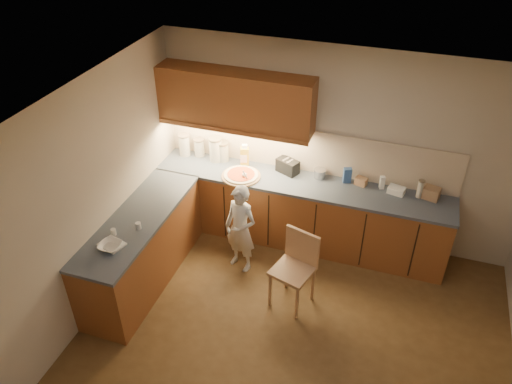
% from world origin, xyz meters
% --- Properties ---
extents(room, '(4.54, 4.50, 2.62)m').
position_xyz_m(room, '(0.00, 0.00, 1.68)').
color(room, '#53391C').
rests_on(room, ground).
extents(l_counter, '(3.77, 2.62, 0.92)m').
position_xyz_m(l_counter, '(-0.92, 1.25, 0.46)').
color(l_counter, brown).
rests_on(l_counter, ground).
extents(backsplash, '(3.75, 0.02, 0.58)m').
position_xyz_m(backsplash, '(-0.38, 1.99, 1.21)').
color(backsplash, beige).
rests_on(backsplash, l_counter).
extents(upper_cabinets, '(1.95, 0.36, 0.73)m').
position_xyz_m(upper_cabinets, '(-1.27, 1.82, 1.85)').
color(upper_cabinets, brown).
rests_on(upper_cabinets, ground).
extents(pizza_on_board, '(0.50, 0.50, 0.20)m').
position_xyz_m(pizza_on_board, '(-1.12, 1.57, 0.94)').
color(pizza_on_board, tan).
rests_on(pizza_on_board, l_counter).
extents(child, '(0.49, 0.40, 1.18)m').
position_xyz_m(child, '(-0.92, 0.96, 0.59)').
color(child, silver).
rests_on(child, ground).
extents(wooden_chair, '(0.52, 0.52, 0.93)m').
position_xyz_m(wooden_chair, '(-0.14, 0.64, 0.54)').
color(wooden_chair, tan).
rests_on(wooden_chair, ground).
extents(mixing_bowl, '(0.24, 0.24, 0.06)m').
position_xyz_m(mixing_bowl, '(-1.95, -0.15, 0.95)').
color(mixing_bowl, white).
rests_on(mixing_bowl, l_counter).
extents(canister_a, '(0.15, 0.15, 0.31)m').
position_xyz_m(canister_a, '(-2.03, 1.84, 1.08)').
color(canister_a, white).
rests_on(canister_a, l_counter).
extents(canister_b, '(0.14, 0.14, 0.25)m').
position_xyz_m(canister_b, '(-1.84, 1.89, 1.05)').
color(canister_b, silver).
rests_on(canister_b, l_counter).
extents(canister_c, '(0.18, 0.18, 0.33)m').
position_xyz_m(canister_c, '(-1.58, 1.85, 1.09)').
color(canister_c, silver).
rests_on(canister_c, l_counter).
extents(canister_d, '(0.17, 0.17, 0.27)m').
position_xyz_m(canister_d, '(-1.49, 1.88, 1.06)').
color(canister_d, beige).
rests_on(canister_d, l_counter).
extents(oil_jug, '(0.13, 0.11, 0.33)m').
position_xyz_m(oil_jug, '(-1.16, 1.82, 1.07)').
color(oil_jug, gold).
rests_on(oil_jug, l_counter).
extents(toaster, '(0.32, 0.26, 0.18)m').
position_xyz_m(toaster, '(-0.60, 1.87, 1.01)').
color(toaster, black).
rests_on(toaster, l_counter).
extents(steel_pot, '(0.16, 0.16, 0.12)m').
position_xyz_m(steel_pot, '(-0.18, 1.87, 0.98)').
color(steel_pot, '#B3B3B8').
rests_on(steel_pot, l_counter).
extents(blue_box, '(0.12, 0.10, 0.20)m').
position_xyz_m(blue_box, '(0.17, 1.88, 1.02)').
color(blue_box, '#355BA0').
rests_on(blue_box, l_counter).
extents(card_box_a, '(0.16, 0.13, 0.10)m').
position_xyz_m(card_box_a, '(0.34, 1.87, 0.97)').
color(card_box_a, tan).
rests_on(card_box_a, l_counter).
extents(white_bottle, '(0.07, 0.07, 0.17)m').
position_xyz_m(white_bottle, '(0.60, 1.88, 1.00)').
color(white_bottle, white).
rests_on(white_bottle, l_counter).
extents(flat_pack, '(0.22, 0.18, 0.08)m').
position_xyz_m(flat_pack, '(0.78, 1.83, 0.96)').
color(flat_pack, white).
rests_on(flat_pack, l_counter).
extents(tall_jar, '(0.08, 0.08, 0.23)m').
position_xyz_m(tall_jar, '(1.04, 1.83, 1.04)').
color(tall_jar, white).
rests_on(tall_jar, l_counter).
extents(card_box_b, '(0.22, 0.19, 0.15)m').
position_xyz_m(card_box_b, '(1.18, 1.85, 0.99)').
color(card_box_b, tan).
rests_on(card_box_b, l_counter).
extents(dough_cloth, '(0.30, 0.26, 0.02)m').
position_xyz_m(dough_cloth, '(-1.96, -0.10, 0.93)').
color(dough_cloth, silver).
rests_on(dough_cloth, l_counter).
extents(spice_jar_a, '(0.07, 0.07, 0.07)m').
position_xyz_m(spice_jar_a, '(-2.04, 0.05, 0.96)').
color(spice_jar_a, silver).
rests_on(spice_jar_a, l_counter).
extents(spice_jar_b, '(0.07, 0.07, 0.08)m').
position_xyz_m(spice_jar_b, '(-1.83, 0.23, 0.96)').
color(spice_jar_b, silver).
rests_on(spice_jar_b, l_counter).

